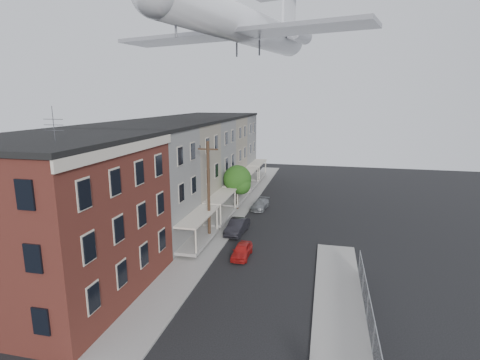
% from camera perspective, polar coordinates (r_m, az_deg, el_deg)
% --- Properties ---
extents(sidewalk_left, '(3.00, 62.00, 0.12)m').
position_cam_1_polar(sidewalk_left, '(39.67, -1.89, -6.05)').
color(sidewalk_left, gray).
rests_on(sidewalk_left, ground).
extents(sidewalk_right, '(3.00, 26.00, 0.12)m').
position_cam_1_polar(sidewalk_right, '(22.23, 15.07, -22.27)').
color(sidewalk_right, gray).
rests_on(sidewalk_right, ground).
extents(curb_left, '(0.15, 62.00, 0.14)m').
position_cam_1_polar(curb_left, '(39.33, 0.17, -6.19)').
color(curb_left, gray).
rests_on(curb_left, ground).
extents(curb_right, '(0.15, 26.00, 0.14)m').
position_cam_1_polar(curb_right, '(22.19, 11.03, -22.09)').
color(curb_right, gray).
rests_on(curb_right, ground).
extents(corner_building, '(10.31, 12.30, 12.15)m').
position_cam_1_polar(corner_building, '(26.35, -25.92, -5.21)').
color(corner_building, '#3B1612').
rests_on(corner_building, ground).
extents(row_house_a, '(11.98, 7.00, 10.30)m').
position_cam_1_polar(row_house_a, '(33.94, -15.89, -0.78)').
color(row_house_a, gray).
rests_on(row_house_a, ground).
extents(row_house_b, '(11.98, 7.00, 10.30)m').
position_cam_1_polar(row_house_b, '(40.06, -11.09, 1.40)').
color(row_house_b, '#6D6456').
rests_on(row_house_b, ground).
extents(row_house_c, '(11.98, 7.00, 10.30)m').
position_cam_1_polar(row_house_c, '(46.44, -7.59, 3.00)').
color(row_house_c, gray).
rests_on(row_house_c, ground).
extents(row_house_d, '(11.98, 7.00, 10.30)m').
position_cam_1_polar(row_house_d, '(52.97, -4.93, 4.19)').
color(row_house_d, '#6D6456').
rests_on(row_house_d, ground).
extents(row_house_e, '(11.98, 7.00, 10.30)m').
position_cam_1_polar(row_house_e, '(59.61, -2.86, 5.12)').
color(row_house_e, gray).
rests_on(row_house_e, ground).
extents(chainlink_fence, '(0.06, 18.06, 1.90)m').
position_cam_1_polar(chainlink_fence, '(21.02, 19.70, -21.75)').
color(chainlink_fence, gray).
rests_on(chainlink_fence, ground).
extents(utility_pole, '(1.80, 0.26, 9.00)m').
position_cam_1_polar(utility_pole, '(32.89, -4.80, -1.58)').
color(utility_pole, black).
rests_on(utility_pole, ground).
extents(street_tree, '(3.22, 3.20, 5.20)m').
position_cam_1_polar(street_tree, '(42.39, -0.26, -0.09)').
color(street_tree, black).
rests_on(street_tree, ground).
extents(car_near, '(1.34, 3.29, 1.12)m').
position_cam_1_polar(car_near, '(30.64, 0.28, -10.70)').
color(car_near, '#B41917').
rests_on(car_near, ground).
extents(car_mid, '(1.73, 4.21, 1.36)m').
position_cam_1_polar(car_mid, '(35.72, -0.43, -7.09)').
color(car_mid, black).
rests_on(car_mid, ground).
extents(car_far, '(1.89, 3.87, 1.09)m').
position_cam_1_polar(car_far, '(43.46, 3.11, -3.75)').
color(car_far, slate).
rests_on(car_far, ground).
extents(airplane, '(27.39, 31.32, 9.03)m').
position_cam_1_polar(airplane, '(42.24, 0.94, 22.44)').
color(airplane, white).
rests_on(airplane, ground).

